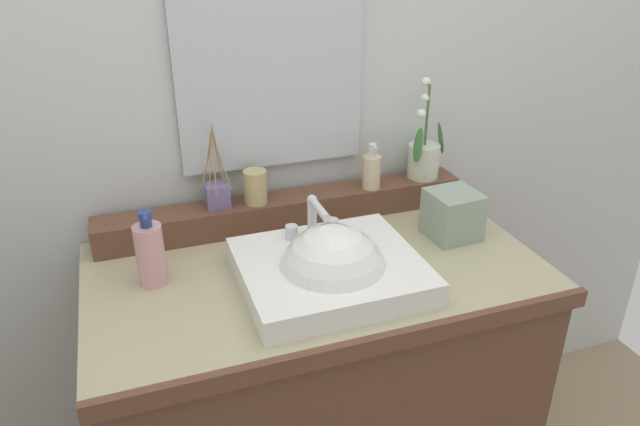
{
  "coord_description": "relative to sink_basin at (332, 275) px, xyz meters",
  "views": [
    {
      "loc": [
        -0.42,
        -1.23,
        1.68
      ],
      "look_at": [
        0.0,
        -0.03,
        1.04
      ],
      "focal_mm": 33.39,
      "sensor_mm": 36.0,
      "label": 1
    }
  ],
  "objects": [
    {
      "name": "wall_back",
      "position": [
        -0.01,
        0.52,
        0.44
      ],
      "size": [
        3.06,
        0.2,
        2.7
      ],
      "primitive_type": "cube",
      "color": "silver",
      "rests_on": "ground"
    },
    {
      "name": "vanity_cabinet",
      "position": [
        -0.01,
        0.09,
        -0.46
      ],
      "size": [
        1.14,
        0.65,
        0.89
      ],
      "color": "brown",
      "rests_on": "ground"
    },
    {
      "name": "back_ledge",
      "position": [
        -0.01,
        0.35,
        0.02
      ],
      "size": [
        1.07,
        0.11,
        0.08
      ],
      "primitive_type": "cube",
      "color": "brown",
      "rests_on": "vanity_cabinet"
    },
    {
      "name": "sink_basin",
      "position": [
        0.0,
        0.0,
        0.0
      ],
      "size": [
        0.43,
        0.38,
        0.29
      ],
      "color": "white",
      "rests_on": "vanity_cabinet"
    },
    {
      "name": "potted_plant",
      "position": [
        0.43,
        0.35,
        0.12
      ],
      "size": [
        0.13,
        0.1,
        0.3
      ],
      "color": "beige",
      "rests_on": "back_ledge"
    },
    {
      "name": "soap_dispenser",
      "position": [
        0.25,
        0.33,
        0.11
      ],
      "size": [
        0.05,
        0.06,
        0.14
      ],
      "color": "beige",
      "rests_on": "back_ledge"
    },
    {
      "name": "tumbler_cup",
      "position": [
        -0.1,
        0.34,
        0.1
      ],
      "size": [
        0.06,
        0.06,
        0.1
      ],
      "primitive_type": "cylinder",
      "color": "tan",
      "rests_on": "back_ledge"
    },
    {
      "name": "reed_diffuser",
      "position": [
        -0.2,
        0.36,
        0.09
      ],
      "size": [
        0.08,
        0.1,
        0.23
      ],
      "color": "slate",
      "rests_on": "back_ledge"
    },
    {
      "name": "lotion_bottle",
      "position": [
        -0.4,
        0.15,
        0.06
      ],
      "size": [
        0.07,
        0.07,
        0.19
      ],
      "color": "#D19599",
      "rests_on": "vanity_cabinet"
    },
    {
      "name": "tissue_box",
      "position": [
        0.4,
        0.12,
        0.04
      ],
      "size": [
        0.14,
        0.14,
        0.13
      ],
      "primitive_type": "cube",
      "rotation": [
        0.0,
        0.0,
        0.07
      ],
      "color": "gray",
      "rests_on": "vanity_cabinet"
    },
    {
      "name": "mirror",
      "position": [
        -0.02,
        0.41,
        0.42
      ],
      "size": [
        0.51,
        0.02,
        0.57
      ],
      "primitive_type": "cube",
      "color": "silver"
    }
  ]
}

